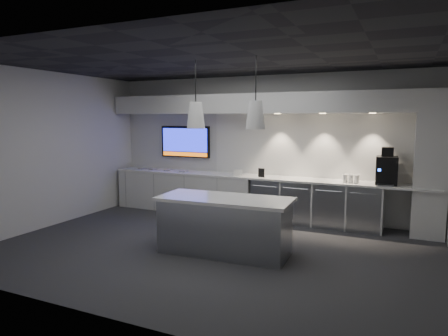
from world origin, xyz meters
The scene contains 27 objects.
floor centered at (0.00, 0.00, 0.00)m, with size 7.00×7.00×0.00m, color #2F2F32.
ceiling centered at (0.00, 0.00, 3.00)m, with size 7.00×7.00×0.00m, color black.
wall_back centered at (0.00, 2.50, 1.50)m, with size 7.00×7.00×0.00m, color silver.
wall_front centered at (0.00, -2.50, 1.50)m, with size 7.00×7.00×0.00m, color silver.
wall_left centered at (-3.50, 0.00, 1.50)m, with size 7.00×7.00×0.00m, color silver.
back_counter centered at (0.00, 2.17, 0.88)m, with size 6.80×0.65×0.04m, color white.
left_base_cabinets centered at (-1.75, 2.17, 0.43)m, with size 3.30×0.63×0.86m, color silver.
fridge_unit_a centered at (0.25, 2.17, 0.42)m, with size 0.60×0.61×0.85m, color gray.
fridge_unit_b centered at (0.88, 2.17, 0.42)m, with size 0.60×0.61×0.85m, color gray.
fridge_unit_c centered at (1.51, 2.17, 0.42)m, with size 0.60×0.61×0.85m, color gray.
fridge_unit_d centered at (2.14, 2.17, 0.42)m, with size 0.60×0.61×0.85m, color gray.
backsplash centered at (1.20, 2.48, 1.55)m, with size 4.60×0.03×1.30m, color silver.
soffit centered at (0.00, 2.20, 2.40)m, with size 6.90×0.60×0.40m, color silver.
column centered at (3.20, 2.20, 1.30)m, with size 0.55×0.55×2.60m, color silver.
wall_tv centered at (-1.90, 2.45, 1.56)m, with size 1.25×0.07×0.72m.
island centered at (0.27, -0.09, 0.45)m, with size 2.12×0.99×0.88m.
bin centered at (-0.73, -0.10, 0.22)m, with size 0.31×0.31×0.43m, color gray.
coffee_machine centered at (2.48, 2.20, 1.18)m, with size 0.39×0.56×0.68m.
sign_black centered at (0.10, 2.09, 0.99)m, with size 0.14×0.02×0.18m, color black.
sign_white centered at (-0.41, 2.06, 0.97)m, with size 0.18×0.02×0.14m, color white.
cup_cluster centered at (1.88, 2.09, 0.98)m, with size 0.29×0.18×0.16m, color white, non-canonical shape.
tray_a centered at (-2.89, 2.12, 0.91)m, with size 0.16×0.16×0.03m, color gray.
tray_b centered at (-2.61, 2.15, 0.91)m, with size 0.16×0.16×0.03m, color gray.
tray_c centered at (-2.18, 2.12, 0.91)m, with size 0.16×0.16×0.03m, color gray.
tray_d centered at (-1.76, 2.11, 0.91)m, with size 0.16×0.16×0.03m, color gray.
pendant_left centered at (-0.23, -0.09, 2.15)m, with size 0.29×0.29×1.11m.
pendant_right centered at (0.76, -0.09, 2.15)m, with size 0.29×0.29×1.11m.
Camera 1 is at (2.79, -5.62, 2.11)m, focal length 32.00 mm.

